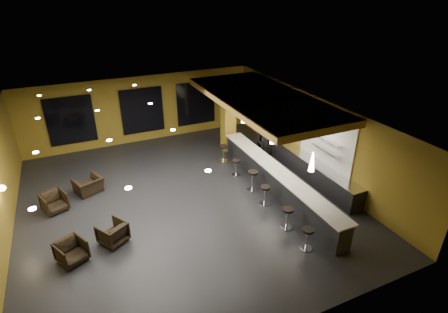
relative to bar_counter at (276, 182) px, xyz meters
name	(u,v)px	position (x,y,z in m)	size (l,w,h in m)	color
floor	(183,201)	(-3.65, 1.00, -0.55)	(12.00, 13.00, 0.10)	black
ceiling	(178,116)	(-3.65, 1.00, 3.05)	(12.00, 13.00, 0.10)	black
wall_back	(142,109)	(-3.65, 7.55, 1.25)	(12.00, 0.10, 3.50)	olive
wall_front	(274,285)	(-3.65, -5.55, 1.25)	(12.00, 0.10, 3.50)	olive
wall_right	(313,135)	(2.40, 1.00, 1.25)	(0.10, 13.00, 3.50)	olive
wood_soffit	(262,99)	(0.35, 2.00, 2.86)	(3.60, 8.00, 0.28)	olive
window_left	(71,121)	(-7.15, 7.44, 1.20)	(2.20, 0.06, 2.40)	black
window_center	(142,111)	(-3.65, 7.44, 1.20)	(2.20, 0.06, 2.40)	black
window_right	(196,103)	(-0.65, 7.44, 1.20)	(2.20, 0.06, 2.40)	black
tile_backsplash	(327,138)	(2.31, 0.00, 1.50)	(0.06, 3.20, 2.40)	white
bar_counter	(276,182)	(0.00, 0.00, 0.00)	(0.60, 8.00, 1.00)	black
bar_top	(277,170)	(0.00, 0.00, 0.52)	(0.78, 8.10, 0.05)	silver
prep_counter	(309,168)	(2.00, 0.50, -0.07)	(0.70, 6.00, 0.86)	black
prep_top	(310,159)	(2.00, 0.50, 0.39)	(0.72, 6.00, 0.03)	silver
wall_shelf_lower	(326,150)	(2.17, -0.20, 1.10)	(0.30, 1.50, 0.03)	silver
wall_shelf_upper	(327,139)	(2.17, -0.20, 1.55)	(0.30, 1.50, 0.03)	silver
column	(228,117)	(0.00, 4.60, 1.25)	(0.60, 0.60, 3.50)	#A58825
wall_sconce	(2,188)	(-9.53, 1.50, 1.30)	(0.22, 0.22, 0.22)	#FFE5B2
pendant_0	(312,162)	(0.00, -2.00, 1.85)	(0.20, 0.20, 0.70)	white
pendant_1	(273,135)	(0.00, 0.50, 1.85)	(0.20, 0.20, 0.70)	white
pendant_2	(243,115)	(0.00, 3.00, 1.85)	(0.20, 0.20, 0.70)	white
staff_a	(265,147)	(0.83, 2.32, 0.39)	(0.65, 0.43, 1.79)	black
staff_b	(263,141)	(1.11, 2.98, 0.36)	(0.84, 0.65, 1.73)	black
staff_c	(270,140)	(1.60, 3.18, 0.26)	(0.75, 0.49, 1.53)	black
armchair_a	(71,252)	(-7.82, -0.77, -0.13)	(0.78, 0.81, 0.73)	black
armchair_b	(113,233)	(-6.54, -0.39, -0.13)	(0.79, 0.82, 0.74)	black
armchair_c	(54,202)	(-8.25, 2.37, -0.13)	(0.80, 0.82, 0.75)	black
armchair_d	(89,185)	(-6.96, 3.16, -0.17)	(1.02, 0.89, 0.66)	black
bar_stool_0	(308,236)	(-0.93, -3.32, 0.01)	(0.40, 0.40, 0.79)	silver
bar_stool_1	(287,216)	(-0.90, -2.14, 0.02)	(0.41, 0.41, 0.81)	silver
bar_stool_2	(265,193)	(-0.85, -0.55, 0.01)	(0.40, 0.40, 0.79)	silver
bar_stool_3	(253,178)	(-0.78, 0.56, 0.06)	(0.44, 0.44, 0.87)	silver
bar_stool_4	(236,166)	(-0.86, 1.96, -0.02)	(0.38, 0.38, 0.74)	silver
bar_stool_5	(223,151)	(-0.79, 3.45, 0.02)	(0.41, 0.41, 0.81)	silver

